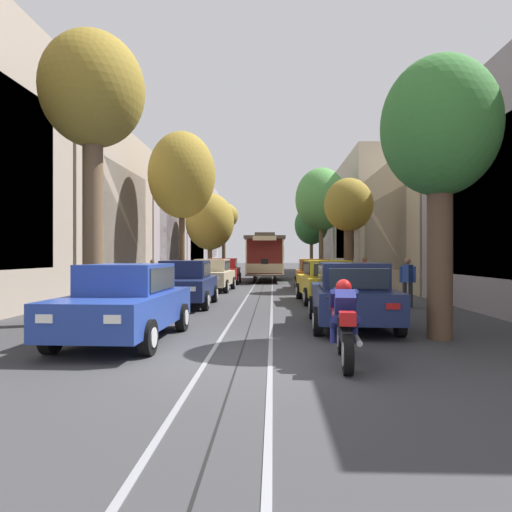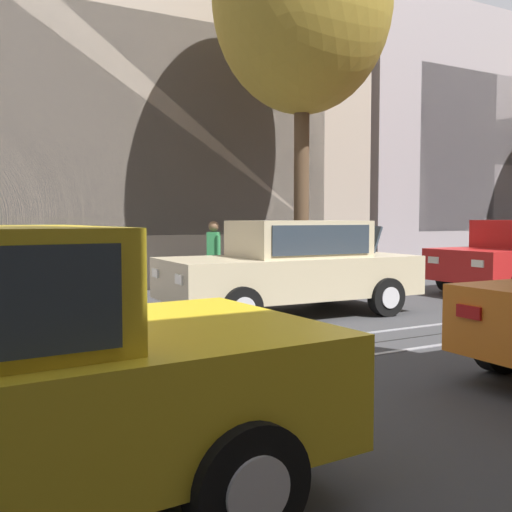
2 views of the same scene
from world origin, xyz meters
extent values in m
plane|color=#38383A|center=(0.00, 22.76, 0.00)|extent=(160.00, 160.00, 0.00)
cube|color=gray|center=(-0.53, 26.46, 0.01)|extent=(0.08, 64.91, 0.01)
cube|color=gray|center=(0.53, 26.46, 0.01)|extent=(0.08, 64.91, 0.01)
cube|color=black|center=(0.00, 26.46, 0.00)|extent=(0.03, 64.91, 0.01)
cube|color=gray|center=(-9.36, 15.07, 4.11)|extent=(5.00, 11.08, 8.22)
cube|color=#2D3842|center=(-6.88, 15.07, 3.70)|extent=(0.04, 7.97, 4.93)
cube|color=gray|center=(-9.39, 26.46, 4.09)|extent=(5.07, 11.08, 8.19)
cube|color=#2D3842|center=(-6.88, 26.46, 3.68)|extent=(0.04, 7.97, 4.91)
cube|color=gray|center=(-8.99, 37.84, 3.40)|extent=(4.26, 11.08, 6.81)
cube|color=#2D3842|center=(-6.88, 37.84, 3.06)|extent=(0.04, 7.97, 4.09)
cube|color=gray|center=(-9.04, 49.22, 5.18)|extent=(4.35, 11.08, 10.36)
cube|color=#2D3842|center=(-6.88, 49.22, 4.66)|extent=(0.04, 7.97, 6.22)
cube|color=#2D3842|center=(6.88, 5.11, 3.36)|extent=(0.04, 9.96, 4.47)
cube|color=tan|center=(9.20, 19.34, 3.43)|extent=(4.69, 13.93, 6.86)
cube|color=#2D3842|center=(6.88, 19.34, 3.09)|extent=(0.04, 9.96, 4.12)
cube|color=#BCAD93|center=(9.55, 33.57, 5.08)|extent=(5.38, 13.93, 10.16)
cube|color=#2D3842|center=(6.88, 33.57, 4.57)|extent=(0.04, 9.96, 6.09)
cube|color=beige|center=(9.61, 47.80, 4.53)|extent=(5.49, 13.93, 9.05)
cube|color=#2D3842|center=(6.88, 47.80, 4.07)|extent=(0.04, 9.96, 5.43)
cube|color=#233D93|center=(-2.46, 1.67, 0.65)|extent=(1.92, 4.35, 0.66)
cube|color=#233D93|center=(-2.46, 1.82, 1.28)|extent=(1.53, 2.11, 0.60)
cube|color=#2D3842|center=(-2.48, 0.98, 1.26)|extent=(1.34, 0.26, 0.47)
cube|color=#2D3842|center=(-2.42, 3.00, 1.26)|extent=(1.30, 0.23, 0.45)
cube|color=#2D3842|center=(-1.71, 1.80, 1.28)|extent=(0.08, 1.81, 0.47)
cube|color=#2D3842|center=(-3.20, 1.84, 1.28)|extent=(0.08, 1.81, 0.47)
cube|color=white|center=(-1.96, -0.50, 0.75)|extent=(0.28, 0.05, 0.14)
cube|color=#B21414|center=(-1.84, 3.81, 0.75)|extent=(0.28, 0.05, 0.12)
cube|color=white|center=(-3.08, -0.47, 0.75)|extent=(0.28, 0.05, 0.14)
cube|color=#B21414|center=(-2.96, 3.85, 0.75)|extent=(0.28, 0.05, 0.12)
cylinder|color=black|center=(-1.62, 0.31, 0.32)|extent=(0.22, 0.65, 0.64)
cylinder|color=silver|center=(-1.51, 0.31, 0.32)|extent=(0.03, 0.35, 0.35)
cylinder|color=black|center=(-3.38, 0.36, 0.32)|extent=(0.22, 0.65, 0.64)
cylinder|color=silver|center=(-3.49, 0.37, 0.32)|extent=(0.03, 0.35, 0.35)
cylinder|color=black|center=(-1.54, 2.98, 0.32)|extent=(0.22, 0.65, 0.64)
cylinder|color=silver|center=(-1.43, 2.97, 0.32)|extent=(0.03, 0.35, 0.35)
cylinder|color=black|center=(-3.30, 3.03, 0.32)|extent=(0.22, 0.65, 0.64)
cylinder|color=silver|center=(-3.41, 3.03, 0.32)|extent=(0.03, 0.35, 0.35)
cube|color=#19234C|center=(-2.49, 8.30, 0.65)|extent=(1.87, 4.33, 0.66)
cube|color=#19234C|center=(-2.49, 8.45, 1.28)|extent=(1.51, 2.09, 0.60)
cube|color=#2D3842|center=(-2.48, 7.62, 1.26)|extent=(1.34, 0.24, 0.47)
cube|color=#2D3842|center=(-2.51, 9.64, 1.26)|extent=(1.30, 0.22, 0.45)
cube|color=#2D3842|center=(-1.74, 8.47, 1.28)|extent=(0.06, 1.81, 0.47)
cube|color=#2D3842|center=(-3.24, 8.44, 1.28)|extent=(0.06, 1.81, 0.47)
cube|color=white|center=(-1.89, 6.15, 0.75)|extent=(0.28, 0.04, 0.14)
cube|color=#B21414|center=(-1.97, 10.47, 0.75)|extent=(0.28, 0.04, 0.12)
cube|color=white|center=(-3.01, 6.13, 0.75)|extent=(0.28, 0.04, 0.14)
cube|color=#B21414|center=(-3.08, 10.45, 0.75)|extent=(0.28, 0.04, 0.12)
cylinder|color=black|center=(-1.59, 6.99, 0.32)|extent=(0.21, 0.64, 0.64)
cylinder|color=silver|center=(-1.48, 6.99, 0.32)|extent=(0.03, 0.35, 0.35)
cylinder|color=black|center=(-3.35, 6.96, 0.32)|extent=(0.21, 0.64, 0.64)
cylinder|color=silver|center=(-3.46, 6.95, 0.32)|extent=(0.03, 0.35, 0.35)
cylinder|color=black|center=(-1.63, 9.65, 0.32)|extent=(0.21, 0.64, 0.64)
cylinder|color=silver|center=(-1.52, 9.65, 0.32)|extent=(0.03, 0.35, 0.35)
cylinder|color=black|center=(-3.39, 9.62, 0.32)|extent=(0.21, 0.64, 0.64)
cylinder|color=silver|center=(-3.50, 9.62, 0.32)|extent=(0.03, 0.35, 0.35)
cube|color=#C1B28E|center=(-2.45, 15.18, 0.65)|extent=(1.96, 4.36, 0.66)
cube|color=#C1B28E|center=(-2.44, 15.33, 1.28)|extent=(1.55, 2.12, 0.60)
cube|color=#2D3842|center=(-2.47, 14.50, 1.26)|extent=(1.34, 0.27, 0.47)
cube|color=#2D3842|center=(-2.40, 16.51, 1.26)|extent=(1.30, 0.25, 0.45)
cube|color=#2D3842|center=(-1.70, 15.30, 1.28)|extent=(0.10, 1.81, 0.47)
cube|color=#2D3842|center=(-3.19, 15.36, 1.28)|extent=(0.10, 1.81, 0.47)
cube|color=white|center=(-1.97, 13.00, 0.75)|extent=(0.28, 0.05, 0.14)
cube|color=#B21414|center=(-1.81, 17.32, 0.75)|extent=(0.28, 0.05, 0.12)
cube|color=white|center=(-3.09, 13.04, 0.75)|extent=(0.28, 0.05, 0.14)
cube|color=#B21414|center=(-2.93, 17.36, 0.75)|extent=(0.28, 0.05, 0.12)
cylinder|color=black|center=(-1.62, 13.82, 0.32)|extent=(0.22, 0.65, 0.64)
cylinder|color=silver|center=(-1.51, 13.81, 0.32)|extent=(0.03, 0.35, 0.35)
cylinder|color=black|center=(-3.38, 13.88, 0.32)|extent=(0.22, 0.65, 0.64)
cylinder|color=silver|center=(-3.49, 13.89, 0.32)|extent=(0.03, 0.35, 0.35)
cylinder|color=black|center=(-1.52, 16.48, 0.32)|extent=(0.22, 0.65, 0.64)
cylinder|color=silver|center=(-1.41, 16.48, 0.32)|extent=(0.03, 0.35, 0.35)
cylinder|color=black|center=(-3.28, 16.55, 0.32)|extent=(0.22, 0.65, 0.64)
cylinder|color=silver|center=(-3.39, 16.55, 0.32)|extent=(0.03, 0.35, 0.35)
cube|color=red|center=(-2.49, 21.27, 0.65)|extent=(1.86, 4.32, 0.66)
cube|color=red|center=(-2.50, 21.42, 1.28)|extent=(1.51, 2.08, 0.60)
cube|color=#2D3842|center=(-2.48, 20.59, 1.26)|extent=(1.33, 0.24, 0.47)
cube|color=#2D3842|center=(-2.51, 22.61, 1.26)|extent=(1.30, 0.22, 0.45)
cube|color=#2D3842|center=(-1.75, 21.43, 1.28)|extent=(0.06, 1.81, 0.47)
cube|color=#2D3842|center=(-3.24, 21.41, 1.28)|extent=(0.06, 1.81, 0.47)
cube|color=white|center=(-1.90, 19.12, 0.75)|extent=(0.28, 0.04, 0.14)
cube|color=#B21414|center=(-1.97, 23.44, 0.75)|extent=(0.28, 0.04, 0.12)
cube|color=white|center=(-3.02, 19.11, 0.75)|extent=(0.28, 0.04, 0.14)
cube|color=#B21414|center=(-3.08, 23.43, 0.75)|extent=(0.28, 0.04, 0.12)
cylinder|color=black|center=(-1.59, 19.95, 0.32)|extent=(0.21, 0.64, 0.64)
cylinder|color=silver|center=(-1.48, 19.95, 0.32)|extent=(0.02, 0.35, 0.35)
cylinder|color=black|center=(-3.35, 19.93, 0.32)|extent=(0.21, 0.64, 0.64)
cylinder|color=silver|center=(-3.46, 19.93, 0.32)|extent=(0.02, 0.35, 0.35)
cylinder|color=black|center=(-1.63, 22.62, 0.32)|extent=(0.21, 0.64, 0.64)
cylinder|color=silver|center=(-1.52, 22.62, 0.32)|extent=(0.02, 0.35, 0.35)
cylinder|color=black|center=(-3.39, 22.59, 0.32)|extent=(0.21, 0.64, 0.64)
cylinder|color=silver|center=(-3.50, 22.59, 0.32)|extent=(0.02, 0.35, 0.35)
cube|color=#19234C|center=(2.50, 3.74, 0.65)|extent=(1.99, 4.38, 0.66)
cube|color=#19234C|center=(2.49, 3.59, 1.28)|extent=(1.57, 2.13, 0.60)
cube|color=#2D3842|center=(2.53, 4.43, 1.26)|extent=(1.34, 0.28, 0.47)
cube|color=#2D3842|center=(2.44, 2.41, 1.26)|extent=(1.30, 0.26, 0.45)
cube|color=#2D3842|center=(1.75, 3.63, 1.28)|extent=(0.11, 1.81, 0.47)
cube|color=#2D3842|center=(3.24, 3.56, 1.28)|extent=(0.11, 1.81, 0.47)
cube|color=white|center=(2.04, 5.93, 0.75)|extent=(0.28, 0.05, 0.14)
cube|color=#B21414|center=(1.84, 1.61, 0.75)|extent=(0.28, 0.05, 0.12)
cube|color=white|center=(3.15, 5.88, 0.75)|extent=(0.28, 0.05, 0.14)
cube|color=#B21414|center=(2.96, 1.56, 0.75)|extent=(0.28, 0.05, 0.12)
cylinder|color=black|center=(1.68, 5.12, 0.32)|extent=(0.23, 0.65, 0.64)
cylinder|color=silver|center=(1.57, 5.12, 0.32)|extent=(0.04, 0.35, 0.35)
cylinder|color=black|center=(3.44, 5.04, 0.32)|extent=(0.23, 0.65, 0.64)
cylinder|color=silver|center=(3.55, 5.03, 0.32)|extent=(0.04, 0.35, 0.35)
cylinder|color=black|center=(1.56, 2.45, 0.32)|extent=(0.23, 0.65, 0.64)
cylinder|color=silver|center=(1.45, 2.46, 0.32)|extent=(0.04, 0.35, 0.35)
cylinder|color=black|center=(3.32, 2.37, 0.32)|extent=(0.23, 0.65, 0.64)
cylinder|color=silver|center=(3.43, 2.37, 0.32)|extent=(0.04, 0.35, 0.35)
cube|color=gold|center=(2.57, 9.83, 0.65)|extent=(2.01, 4.38, 0.66)
cube|color=gold|center=(2.58, 9.68, 1.28)|extent=(1.57, 2.13, 0.60)
cube|color=#2D3842|center=(2.54, 10.52, 1.26)|extent=(1.34, 0.29, 0.47)
cube|color=#2D3842|center=(2.64, 8.50, 1.26)|extent=(1.30, 0.26, 0.45)
cube|color=#2D3842|center=(1.83, 9.65, 1.28)|extent=(0.12, 1.81, 0.47)
cube|color=#2D3842|center=(3.33, 9.72, 1.28)|extent=(0.12, 1.81, 0.47)
cube|color=white|center=(1.91, 11.97, 0.75)|extent=(0.28, 0.05, 0.14)
cube|color=#B21414|center=(2.12, 7.65, 0.75)|extent=(0.28, 0.05, 0.12)
cube|color=white|center=(3.03, 12.02, 0.75)|extent=(0.28, 0.05, 0.14)
cube|color=#B21414|center=(3.24, 7.70, 0.75)|extent=(0.28, 0.05, 0.12)
cylinder|color=black|center=(1.63, 11.12, 0.32)|extent=(0.23, 0.65, 0.64)
cylinder|color=silver|center=(1.52, 11.12, 0.32)|extent=(0.04, 0.35, 0.35)
cylinder|color=black|center=(3.39, 11.21, 0.32)|extent=(0.23, 0.65, 0.64)
cylinder|color=silver|center=(3.50, 11.21, 0.32)|extent=(0.04, 0.35, 0.35)
cylinder|color=black|center=(1.76, 8.46, 0.32)|extent=(0.23, 0.65, 0.64)
cylinder|color=silver|center=(1.65, 8.46, 0.32)|extent=(0.04, 0.35, 0.35)
cylinder|color=black|center=(3.52, 8.55, 0.32)|extent=(0.23, 0.65, 0.64)
cylinder|color=silver|center=(3.63, 8.55, 0.32)|extent=(0.04, 0.35, 0.35)
cube|color=orange|center=(2.70, 16.41, 0.65)|extent=(1.91, 4.35, 0.66)
cube|color=orange|center=(2.69, 16.26, 1.28)|extent=(1.53, 2.10, 0.60)
cube|color=#2D3842|center=(2.72, 17.10, 1.26)|extent=(1.34, 0.26, 0.47)
cube|color=#2D3842|center=(2.66, 15.08, 1.26)|extent=(1.30, 0.23, 0.45)
cube|color=#2D3842|center=(1.95, 16.28, 1.28)|extent=(0.08, 1.81, 0.47)
cube|color=#2D3842|center=(3.44, 16.25, 1.28)|extent=(0.08, 1.81, 0.47)
cube|color=white|center=(2.20, 18.59, 0.75)|extent=(0.28, 0.05, 0.14)
cube|color=#B21414|center=(2.08, 14.27, 0.75)|extent=(0.28, 0.05, 0.12)
cube|color=white|center=(3.31, 18.56, 0.75)|extent=(0.28, 0.05, 0.14)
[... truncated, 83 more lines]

